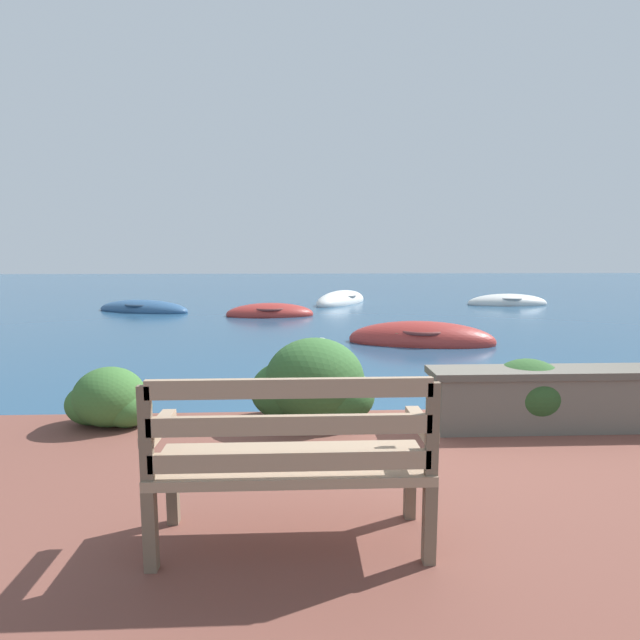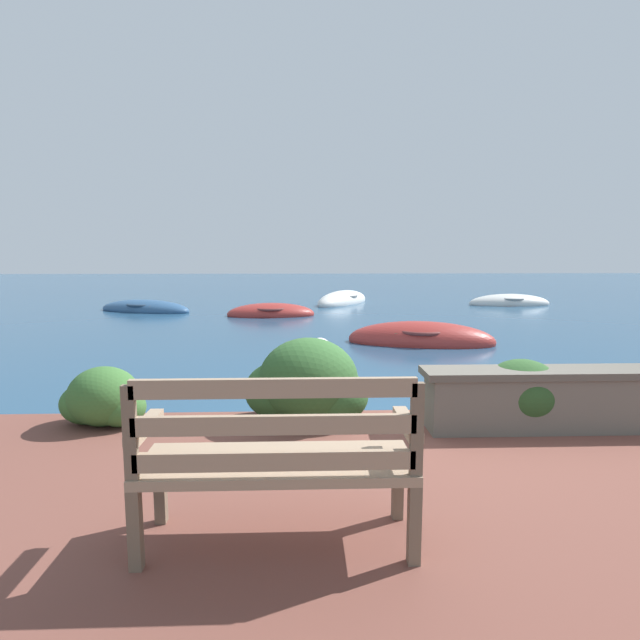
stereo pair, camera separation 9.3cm
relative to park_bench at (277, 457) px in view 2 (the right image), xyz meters
name	(u,v)px [view 2 (the right image)]	position (x,y,z in m)	size (l,w,h in m)	color
ground_plane	(416,432)	(1.23, 2.23, -0.70)	(80.00, 80.00, 0.00)	navy
park_bench	(277,457)	(0.00, 0.00, 0.00)	(1.40, 0.48, 0.93)	brown
stone_wall	(549,399)	(2.23, 1.66, -0.22)	(2.18, 0.39, 0.53)	#666056
hedge_clump_far_left	(103,400)	(-1.62, 1.91, -0.26)	(0.77, 0.55, 0.52)	#38662D
hedge_clump_left	(307,385)	(0.16, 1.96, -0.16)	(1.11, 0.80, 0.75)	#2D5628
hedge_clump_centre	(520,397)	(2.02, 1.77, -0.23)	(0.86, 0.62, 0.59)	#284C23
rowboat_nearest	(421,340)	(2.40, 7.02, -0.64)	(2.96, 1.65, 0.75)	#9E2D28
rowboat_mid	(271,314)	(-0.76, 11.50, -0.65)	(2.49, 1.22, 0.63)	#9E2D28
rowboat_far	(145,310)	(-4.63, 12.75, -0.65)	(3.22, 2.06, 0.61)	#2D517A
rowboat_outer	(509,303)	(7.15, 14.22, -0.65)	(2.75, 1.05, 0.66)	silver
rowboat_distant	(343,301)	(1.54, 15.01, -0.64)	(2.52, 3.35, 0.78)	silver
mooring_buoy	(320,349)	(0.44, 6.20, -0.64)	(0.42, 0.42, 0.39)	white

